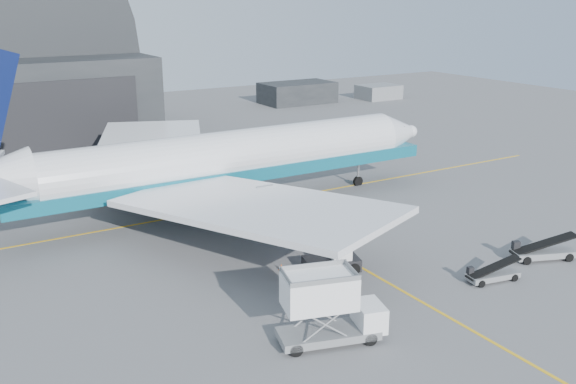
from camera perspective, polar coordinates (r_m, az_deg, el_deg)
ground at (r=48.86m, az=7.64°, el=-7.30°), size 200.00×200.00×0.00m
taxi_lines at (r=58.49m, az=-0.09°, el=-2.98°), size 80.00×42.12×0.02m
distant_bldg_a at (r=127.01m, az=0.83°, el=7.92°), size 14.00×8.00×4.00m
distant_bldg_b at (r=133.56m, az=8.02°, el=8.21°), size 8.00×6.00×2.80m
airliner at (r=61.32m, az=-6.67°, el=2.72°), size 50.87×49.33×17.85m
catering_truck at (r=38.76m, az=3.55°, el=-10.27°), size 6.83×4.01×4.42m
pushback_tug at (r=49.03m, az=4.02°, el=-6.19°), size 4.58×3.39×1.90m
belt_loader_a at (r=49.59m, az=17.68°, el=-6.99°), size 4.35×2.09×1.63m
belt_loader_b at (r=54.80m, az=21.66°, el=-4.96°), size 5.33×3.36×2.01m
traffic_cone at (r=49.11m, az=-0.60°, el=-6.71°), size 0.35×0.35×0.50m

